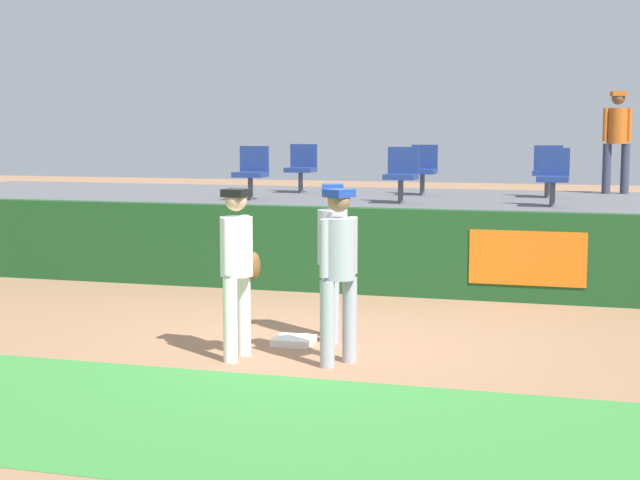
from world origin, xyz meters
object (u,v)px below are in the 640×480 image
object	(u,v)px
player_coach_visitor	(332,250)
player_runner_visitor	(339,264)
seat_front_right	(553,174)
seat_back_right	(548,168)
seat_back_center	(423,167)
seat_front_left	(252,170)
seat_front_center	(402,172)
player_fielder_home	(237,261)
spectator_hooded	(617,135)
first_base	(294,341)
seat_back_left	(302,165)

from	to	relation	value
player_coach_visitor	player_runner_visitor	bearing A→B (deg)	2.55
player_coach_visitor	seat_front_right	world-z (taller)	seat_front_right
seat_front_right	seat_back_right	bearing A→B (deg)	95.29
seat_back_center	seat_front_left	bearing A→B (deg)	-143.04
seat_front_center	player_fielder_home	bearing A→B (deg)	-95.85
player_coach_visitor	seat_back_center	xyz separation A→B (m)	(-0.12, 6.17, 0.64)
seat_front_right	seat_back_right	size ratio (longest dim) A/B	1.00
player_fielder_home	seat_back_right	size ratio (longest dim) A/B	2.01
seat_front_left	spectator_hooded	world-z (taller)	spectator_hooded
player_fielder_home	seat_back_right	distance (m)	7.69
player_runner_visitor	seat_front_center	distance (m)	5.44
first_base	player_runner_visitor	world-z (taller)	player_runner_visitor
seat_back_center	seat_back_right	bearing A→B (deg)	0.01
player_runner_visitor	seat_front_left	size ratio (longest dim) A/B	2.03
seat_back_left	seat_front_center	xyz separation A→B (m)	(2.13, -1.80, -0.00)
player_coach_visitor	seat_front_center	world-z (taller)	seat_front_center
seat_back_left	spectator_hooded	bearing A→B (deg)	13.21
player_coach_visitor	seat_front_right	size ratio (longest dim) A/B	2.01
seat_back_left	spectator_hooded	world-z (taller)	spectator_hooded
player_fielder_home	seat_back_center	xyz separation A→B (m)	(0.56, 7.21, 0.65)
player_runner_visitor	seat_front_right	size ratio (longest dim) A/B	2.03
player_runner_visitor	seat_back_left	bearing A→B (deg)	-130.08
player_coach_visitor	spectator_hooded	bearing A→B (deg)	141.95
player_coach_visitor	seat_back_center	bearing A→B (deg)	165.07
seat_back_right	seat_back_center	world-z (taller)	same
seat_front_right	seat_front_left	distance (m)	4.59
player_runner_visitor	seat_back_left	xyz separation A→B (m)	(-2.59, 7.18, 0.63)
first_base	seat_front_center	size ratio (longest dim) A/B	0.48
seat_front_right	player_coach_visitor	bearing A→B (deg)	-115.46
first_base	spectator_hooded	xyz separation A→B (m)	(3.32, 7.71, 2.11)
first_base	spectator_hooded	world-z (taller)	spectator_hooded
seat_front_right	seat_front_left	xyz separation A→B (m)	(-4.59, 0.00, 0.00)
first_base	seat_back_left	world-z (taller)	seat_back_left
first_base	seat_front_left	xyz separation A→B (m)	(-2.18, 4.68, 1.58)
first_base	seat_front_left	world-z (taller)	seat_front_left
player_fielder_home	seat_back_right	bearing A→B (deg)	165.13
first_base	seat_front_right	size ratio (longest dim) A/B	0.48
first_base	seat_back_center	world-z (taller)	seat_back_center
player_runner_visitor	seat_back_right	size ratio (longest dim) A/B	2.03
first_base	seat_back_right	world-z (taller)	seat_back_right
first_base	seat_front_right	world-z (taller)	seat_front_right
player_runner_visitor	seat_front_right	xyz separation A→B (m)	(1.74, 5.38, 0.63)
player_runner_visitor	player_coach_visitor	distance (m)	1.07
seat_front_right	seat_back_left	size ratio (longest dim) A/B	1.00
seat_front_center	seat_back_right	bearing A→B (deg)	41.42
seat_front_center	spectator_hooded	distance (m)	4.38
player_fielder_home	seat_front_center	xyz separation A→B (m)	(0.55, 5.41, 0.65)
seat_back_center	player_fielder_home	bearing A→B (deg)	-94.44
seat_back_right	seat_back_center	xyz separation A→B (m)	(-2.03, -0.00, -0.00)
player_runner_visitor	seat_back_right	world-z (taller)	seat_back_right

